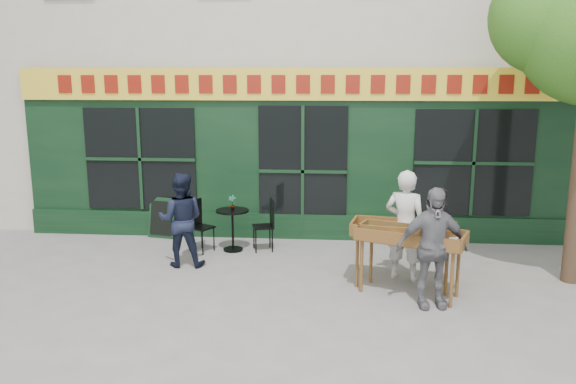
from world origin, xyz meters
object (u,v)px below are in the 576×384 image
Objects in this scene: man_right at (432,248)px; book_cart_right at (403,234)px; woman at (405,225)px; bistro_table at (233,222)px; dog at (437,210)px; man_left at (181,220)px; book_cart_center at (410,240)px.

book_cart_right is at bearing 102.96° from man_right.
bistro_table is at bearing -1.03° from woman.
man_right is at bearing 124.96° from woman.
dog reaches higher than bistro_table.
man_left reaches higher than book_cart_right.
bistro_table is (-2.94, 1.91, -0.28)m from book_cart_center.
man_right is at bearing 154.86° from man_left.
man_right reaches higher than book_cart_right.
bistro_table is at bearing 171.38° from dog.
man_right is at bearing -85.24° from dog.
woman is at bearing 93.96° from man_right.
dog is at bearing 14.03° from book_cart_center.
man_right is at bearing -37.15° from book_cart_center.
man_left is at bearing -172.71° from dog.
man_left is (-3.64, 1.01, -0.03)m from book_cart_center.
man_right reaches higher than man_left.
book_cart_right is 1.00× the size of man_left.
man_right is (0.24, -1.05, -0.03)m from woman.
woman is 1.09× the size of book_cart_right.
dog is at bearing 138.72° from woman.
bistro_table is 1.17m from man_left.
dog is 0.38× the size of book_cart_right.
dog is 0.79× the size of bistro_table.
man_left is (-3.99, 1.06, -0.50)m from dog.
bistro_table is at bearing -133.00° from man_left.
dog reaches higher than book_cart_right.
book_cart_center is 3.52m from bistro_table.
book_cart_right is at bearing 164.38° from man_left.
woman is 1.10× the size of man_left.
man_right reaches higher than book_cart_center.
man_left reaches higher than book_cart_center.
dog is 0.36× the size of man_right.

